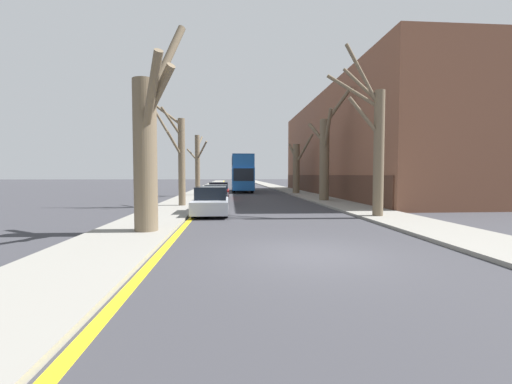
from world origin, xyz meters
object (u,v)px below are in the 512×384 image
(street_tree_left_1, at_px, (179,155))
(street_tree_right_0, at_px, (375,143))
(parked_car_0, at_px, (211,202))
(parked_car_2, at_px, (219,191))
(street_tree_left_2, at_px, (198,164))
(parked_car_1, at_px, (216,195))
(double_decker_bus, at_px, (242,171))
(street_tree_left_0, at_px, (147,145))
(street_tree_right_1, at_px, (325,155))
(street_tree_right_2, at_px, (297,167))

(street_tree_left_1, relative_size, street_tree_right_0, 0.88)
(parked_car_0, relative_size, parked_car_2, 1.09)
(street_tree_right_0, height_order, parked_car_0, street_tree_right_0)
(street_tree_left_2, xyz_separation_m, parked_car_2, (2.16, -3.44, -2.49))
(street_tree_left_1, height_order, street_tree_right_0, street_tree_right_0)
(parked_car_0, bearing_deg, parked_car_1, 90.00)
(street_tree_left_2, height_order, parked_car_0, street_tree_left_2)
(street_tree_right_0, bearing_deg, double_decker_bus, 101.60)
(street_tree_left_2, distance_m, parked_car_2, 4.76)
(street_tree_left_0, bearing_deg, street_tree_left_2, 90.78)
(street_tree_right_1, height_order, parked_car_2, street_tree_right_1)
(street_tree_left_0, height_order, parked_car_2, street_tree_left_0)
(street_tree_right_1, bearing_deg, double_decker_bus, 109.50)
(street_tree_right_1, bearing_deg, street_tree_right_0, -92.24)
(street_tree_left_1, height_order, parked_car_2, street_tree_left_1)
(street_tree_right_2, bearing_deg, street_tree_left_1, -126.48)
(street_tree_left_0, height_order, street_tree_right_0, street_tree_right_0)
(street_tree_left_2, xyz_separation_m, street_tree_right_1, (10.47, -7.84, 0.44))
(street_tree_right_1, distance_m, parked_car_0, 11.95)
(street_tree_left_2, relative_size, street_tree_right_1, 0.70)
(street_tree_left_0, distance_m, street_tree_right_1, 17.15)
(street_tree_left_1, bearing_deg, parked_car_1, 45.40)
(street_tree_left_1, bearing_deg, street_tree_right_1, 19.33)
(double_decker_bus, xyz_separation_m, parked_car_0, (-2.48, -24.55, -1.81))
(double_decker_bus, bearing_deg, street_tree_left_1, -103.20)
(parked_car_0, bearing_deg, street_tree_right_2, 66.19)
(street_tree_left_1, bearing_deg, double_decker_bus, 76.80)
(parked_car_2, bearing_deg, street_tree_right_0, -61.27)
(street_tree_left_0, bearing_deg, double_decker_bus, 81.83)
(street_tree_left_1, xyz_separation_m, parked_car_1, (2.25, 2.29, -2.68))
(street_tree_left_2, height_order, street_tree_right_0, street_tree_right_0)
(parked_car_0, relative_size, parked_car_1, 1.03)
(street_tree_right_1, distance_m, parked_car_1, 8.93)
(street_tree_left_1, bearing_deg, parked_car_0, -62.81)
(street_tree_right_2, bearing_deg, double_decker_bus, 132.73)
(parked_car_0, bearing_deg, parked_car_2, 90.00)
(street_tree_left_2, relative_size, parked_car_1, 1.43)
(street_tree_right_2, bearing_deg, street_tree_right_0, -90.61)
(street_tree_right_2, xyz_separation_m, parked_car_2, (-8.13, -5.94, -2.29))
(street_tree_left_0, height_order, street_tree_left_2, street_tree_left_0)
(double_decker_bus, bearing_deg, street_tree_left_2, -118.26)
(street_tree_left_1, bearing_deg, street_tree_left_0, -87.81)
(street_tree_left_0, xyz_separation_m, parked_car_2, (1.87, 18.20, -2.44))
(double_decker_bus, relative_size, parked_car_1, 2.52)
(parked_car_0, bearing_deg, street_tree_right_0, -13.80)
(street_tree_right_0, xyz_separation_m, parked_car_1, (-7.91, 8.61, -2.98))
(double_decker_bus, bearing_deg, parked_car_0, -95.76)
(street_tree_left_2, bearing_deg, street_tree_right_2, 13.66)
(street_tree_right_1, xyz_separation_m, double_decker_bus, (-5.83, 16.47, -1.10))
(street_tree_left_2, height_order, parked_car_2, street_tree_left_2)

